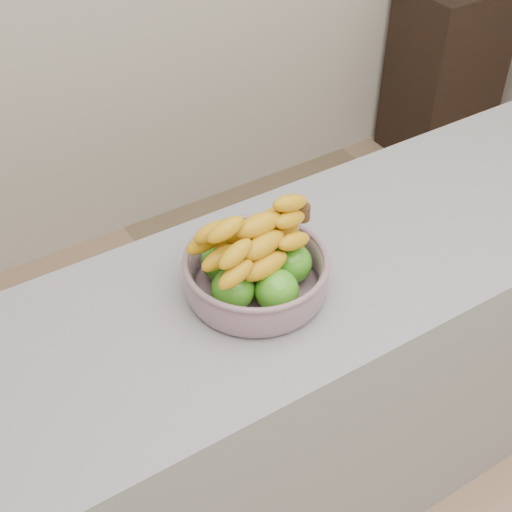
{
  "coord_description": "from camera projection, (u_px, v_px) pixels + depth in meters",
  "views": [
    {
      "loc": [
        -0.83,
        -0.44,
        2.0
      ],
      "look_at": [
        -0.22,
        0.54,
        1.0
      ],
      "focal_mm": 50.0,
      "sensor_mm": 36.0,
      "label": 1
    }
  ],
  "objects": [
    {
      "name": "counter",
      "position": [
        322.0,
        379.0,
        1.97
      ],
      "size": [
        2.0,
        0.6,
        0.9
      ],
      "primitive_type": "cube",
      "color": "gray",
      "rests_on": "ground"
    },
    {
      "name": "cabinet",
      "position": [
        445.0,
        71.0,
        3.45
      ],
      "size": [
        0.47,
        0.38,
        0.84
      ],
      "primitive_type": "cube",
      "rotation": [
        0.0,
        0.0,
        -0.01
      ],
      "color": "black",
      "rests_on": "ground"
    },
    {
      "name": "fruit_bowl",
      "position": [
        256.0,
        269.0,
        1.55
      ],
      "size": [
        0.32,
        0.32,
        0.21
      ],
      "rotation": [
        0.0,
        0.0,
        0.03
      ],
      "color": "#919EAE",
      "rests_on": "counter"
    }
  ]
}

